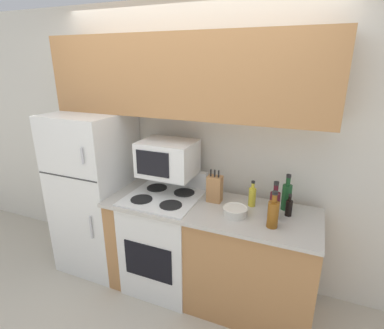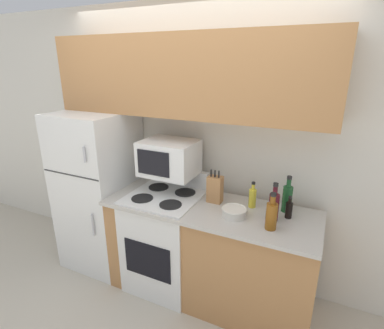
{
  "view_description": "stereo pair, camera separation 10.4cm",
  "coord_description": "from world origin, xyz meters",
  "px_view_note": "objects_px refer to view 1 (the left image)",
  "views": [
    {
      "loc": [
        1.07,
        -1.82,
        2.04
      ],
      "look_at": [
        0.19,
        0.28,
        1.25
      ],
      "focal_mm": 28.0,
      "sensor_mm": 36.0,
      "label": 1
    },
    {
      "loc": [
        1.17,
        -1.78,
        2.04
      ],
      "look_at": [
        0.19,
        0.28,
        1.25
      ],
      "focal_mm": 28.0,
      "sensor_mm": 36.0,
      "label": 2
    }
  ],
  "objects_px": {
    "bottle_soy_sauce": "(289,207)",
    "refrigerator": "(96,192)",
    "bottle_cooking_spray": "(252,196)",
    "bowl": "(235,211)",
    "bottle_wine_green": "(287,196)",
    "bottle_wine_red": "(274,204)",
    "stove": "(165,239)",
    "bottle_whiskey": "(273,213)",
    "microwave": "(168,158)",
    "knife_block": "(215,189)"
  },
  "relations": [
    {
      "from": "refrigerator",
      "to": "bottle_whiskey",
      "type": "xyz_separation_m",
      "value": [
        1.75,
        -0.18,
        0.22
      ]
    },
    {
      "from": "bottle_cooking_spray",
      "to": "bowl",
      "type": "bearing_deg",
      "value": -111.32
    },
    {
      "from": "microwave",
      "to": "bottle_soy_sauce",
      "type": "xyz_separation_m",
      "value": [
        1.06,
        -0.03,
        -0.26
      ]
    },
    {
      "from": "refrigerator",
      "to": "bowl",
      "type": "height_order",
      "value": "refrigerator"
    },
    {
      "from": "knife_block",
      "to": "bottle_cooking_spray",
      "type": "height_order",
      "value": "knife_block"
    },
    {
      "from": "bottle_soy_sauce",
      "to": "microwave",
      "type": "bearing_deg",
      "value": 178.52
    },
    {
      "from": "stove",
      "to": "bottle_whiskey",
      "type": "relative_size",
      "value": 3.84
    },
    {
      "from": "bowl",
      "to": "bottle_whiskey",
      "type": "height_order",
      "value": "bottle_whiskey"
    },
    {
      "from": "bowl",
      "to": "bottle_cooking_spray",
      "type": "height_order",
      "value": "bottle_cooking_spray"
    },
    {
      "from": "refrigerator",
      "to": "bottle_soy_sauce",
      "type": "relative_size",
      "value": 8.85
    },
    {
      "from": "bottle_cooking_spray",
      "to": "knife_block",
      "type": "bearing_deg",
      "value": -172.73
    },
    {
      "from": "refrigerator",
      "to": "stove",
      "type": "bearing_deg",
      "value": -3.06
    },
    {
      "from": "stove",
      "to": "bottle_soy_sauce",
      "type": "height_order",
      "value": "bottle_soy_sauce"
    },
    {
      "from": "bottle_wine_green",
      "to": "bottle_cooking_spray",
      "type": "xyz_separation_m",
      "value": [
        -0.27,
        -0.04,
        -0.03
      ]
    },
    {
      "from": "refrigerator",
      "to": "bottle_wine_green",
      "type": "xyz_separation_m",
      "value": [
        1.81,
        0.14,
        0.22
      ]
    },
    {
      "from": "bowl",
      "to": "refrigerator",
      "type": "bearing_deg",
      "value": 175.43
    },
    {
      "from": "knife_block",
      "to": "bottle_soy_sauce",
      "type": "xyz_separation_m",
      "value": [
        0.61,
        -0.02,
        -0.05
      ]
    },
    {
      "from": "bottle_whiskey",
      "to": "stove",
      "type": "bearing_deg",
      "value": 171.81
    },
    {
      "from": "bottle_soy_sauce",
      "to": "refrigerator",
      "type": "bearing_deg",
      "value": -178.72
    },
    {
      "from": "knife_block",
      "to": "bottle_wine_red",
      "type": "height_order",
      "value": "bottle_wine_red"
    },
    {
      "from": "bottle_wine_green",
      "to": "bottle_cooking_spray",
      "type": "bearing_deg",
      "value": -170.58
    },
    {
      "from": "stove",
      "to": "bowl",
      "type": "distance_m",
      "value": 0.82
    },
    {
      "from": "bottle_soy_sauce",
      "to": "bottle_cooking_spray",
      "type": "xyz_separation_m",
      "value": [
        -0.3,
        0.06,
        0.02
      ]
    },
    {
      "from": "stove",
      "to": "bottle_cooking_spray",
      "type": "xyz_separation_m",
      "value": [
        0.75,
        0.14,
        0.52
      ]
    },
    {
      "from": "stove",
      "to": "microwave",
      "type": "xyz_separation_m",
      "value": [
        -0.01,
        0.11,
        0.76
      ]
    },
    {
      "from": "bottle_whiskey",
      "to": "knife_block",
      "type": "bearing_deg",
      "value": 155.3
    },
    {
      "from": "bottle_wine_green",
      "to": "bottle_soy_sauce",
      "type": "height_order",
      "value": "bottle_wine_green"
    },
    {
      "from": "stove",
      "to": "bottle_cooking_spray",
      "type": "bearing_deg",
      "value": 10.68
    },
    {
      "from": "stove",
      "to": "bottle_whiskey",
      "type": "height_order",
      "value": "bottle_whiskey"
    },
    {
      "from": "bottle_wine_red",
      "to": "bottle_soy_sauce",
      "type": "xyz_separation_m",
      "value": [
        0.1,
        0.09,
        -0.05
      ]
    },
    {
      "from": "microwave",
      "to": "knife_block",
      "type": "xyz_separation_m",
      "value": [
        0.44,
        -0.01,
        -0.21
      ]
    },
    {
      "from": "bottle_soy_sauce",
      "to": "knife_block",
      "type": "bearing_deg",
      "value": 178.3
    },
    {
      "from": "microwave",
      "to": "bottle_wine_red",
      "type": "xyz_separation_m",
      "value": [
        0.95,
        -0.11,
        -0.21
      ]
    },
    {
      "from": "stove",
      "to": "knife_block",
      "type": "relative_size",
      "value": 3.73
    },
    {
      "from": "bottle_wine_green",
      "to": "refrigerator",
      "type": "bearing_deg",
      "value": -175.46
    },
    {
      "from": "refrigerator",
      "to": "bottle_cooking_spray",
      "type": "distance_m",
      "value": 1.56
    },
    {
      "from": "knife_block",
      "to": "bottle_wine_green",
      "type": "bearing_deg",
      "value": 8.26
    },
    {
      "from": "bottle_whiskey",
      "to": "bottle_soy_sauce",
      "type": "relative_size",
      "value": 1.56
    },
    {
      "from": "stove",
      "to": "bottle_wine_green",
      "type": "relative_size",
      "value": 3.59
    },
    {
      "from": "microwave",
      "to": "bottle_whiskey",
      "type": "height_order",
      "value": "microwave"
    },
    {
      "from": "bottle_wine_green",
      "to": "bottle_wine_red",
      "type": "distance_m",
      "value": 0.2
    },
    {
      "from": "refrigerator",
      "to": "bowl",
      "type": "relative_size",
      "value": 8.2
    },
    {
      "from": "microwave",
      "to": "bowl",
      "type": "height_order",
      "value": "microwave"
    },
    {
      "from": "bottle_wine_green",
      "to": "bottle_soy_sauce",
      "type": "bearing_deg",
      "value": -72.2
    },
    {
      "from": "bottle_cooking_spray",
      "to": "stove",
      "type": "bearing_deg",
      "value": -169.32
    },
    {
      "from": "refrigerator",
      "to": "bottle_cooking_spray",
      "type": "relative_size",
      "value": 7.24
    },
    {
      "from": "bottle_whiskey",
      "to": "bottle_cooking_spray",
      "type": "distance_m",
      "value": 0.35
    },
    {
      "from": "refrigerator",
      "to": "stove",
      "type": "xyz_separation_m",
      "value": [
        0.79,
        -0.04,
        -0.32
      ]
    },
    {
      "from": "stove",
      "to": "microwave",
      "type": "distance_m",
      "value": 0.77
    },
    {
      "from": "microwave",
      "to": "bottle_whiskey",
      "type": "relative_size",
      "value": 1.71
    }
  ]
}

